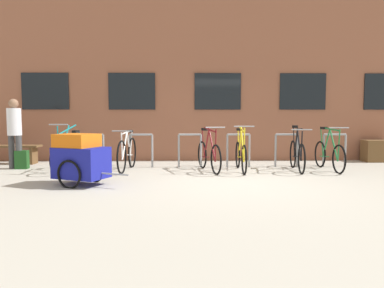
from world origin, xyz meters
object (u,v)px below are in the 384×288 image
bicycle_white (127,153)px  bike_trailer (80,158)px  bicycle_green (329,154)px  backpack (22,160)px  wooden_bench (8,150)px  bicycle_teal (70,155)px  person_browsing (14,129)px  bicycle_maroon (209,154)px  bicycle_yellow (241,154)px  bicycle_black (297,154)px  planter_box (376,151)px

bicycle_white → bike_trailer: bearing=-107.5°
bicycle_green → bike_trailer: 5.56m
bike_trailer → backpack: 2.86m
bicycle_white → wooden_bench: bearing=161.2°
bicycle_teal → backpack: bicycle_teal is taller
person_browsing → bicycle_maroon: bearing=-4.8°
bicycle_white → bicycle_yellow: 2.64m
bicycle_maroon → bicycle_black: bicycle_black is taller
person_browsing → backpack: bearing=-3.3°
bicycle_black → bicycle_maroon: bearing=-179.0°
bicycle_green → planter_box: bicycle_green is taller
bicycle_teal → bicycle_black: bearing=0.1°
bicycle_yellow → person_browsing: 5.39m
bicycle_green → wooden_bench: 8.14m
wooden_bench → bicycle_yellow: bearing=-12.0°
bicycle_white → bicycle_yellow: bicycle_yellow is taller
bicycle_white → backpack: bicycle_white is taller
bicycle_black → bike_trailer: size_ratio=1.14×
bicycle_black → backpack: size_ratio=3.78×
bicycle_teal → backpack: size_ratio=3.76×
bike_trailer → backpack: bike_trailer is taller
bicycle_white → backpack: 2.58m
bicycle_teal → planter_box: (7.95, 1.50, -0.08)m
bicycle_yellow → bicycle_teal: bearing=179.3°
person_browsing → backpack: size_ratio=3.79×
bike_trailer → planter_box: 7.88m
bicycle_teal → wooden_bench: (-2.02, 1.23, -0.01)m
wooden_bench → backpack: bearing=-48.8°
planter_box → bicycle_yellow: bearing=-158.9°
person_browsing → planter_box: bearing=7.0°
bicycle_black → backpack: bearing=177.0°
bicycle_yellow → bicycle_green: bearing=2.8°
bicycle_green → bicycle_white: bicycle_green is taller
bicycle_maroon → bicycle_black: bearing=1.0°
bike_trailer → wooden_bench: 4.02m
person_browsing → planter_box: size_ratio=2.38×
bike_trailer → bicycle_maroon: bearing=33.9°
bicycle_yellow → bicycle_white: bearing=177.0°
bicycle_teal → backpack: 1.31m
bicycle_yellow → wooden_bench: bicycle_yellow is taller
bicycle_maroon → bike_trailer: bearing=-146.1°
bike_trailer → person_browsing: 3.00m
bike_trailer → backpack: bearing=134.7°
bicycle_green → wooden_bench: size_ratio=1.03×
bicycle_white → backpack: bearing=174.3°
planter_box → person_browsing: bearing=-173.0°
bike_trailer → person_browsing: (-2.16, 2.03, 0.47)m
bicycle_white → bicycle_maroon: 1.90m
bike_trailer → bicycle_yellow: bearing=27.1°
planter_box → bike_trailer: bearing=-156.2°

